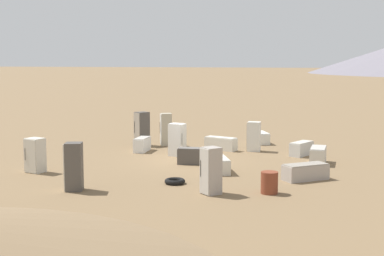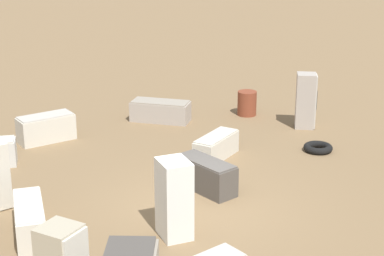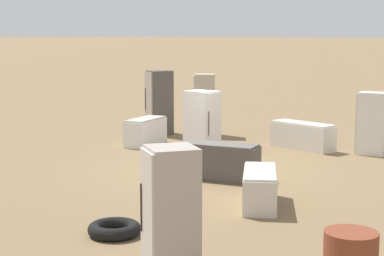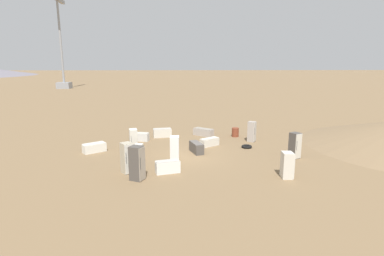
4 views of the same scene
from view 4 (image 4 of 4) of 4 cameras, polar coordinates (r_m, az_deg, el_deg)
The scene contains 19 objects.
ground_plane at distance 21.46m, azimuth -0.54°, elevation -5.27°, with size 1000.00×1000.00×0.00m, color brown.
power_pylon_0 at distance 94.47m, azimuth -23.57°, elevation 12.51°, with size 10.39×3.56×29.69m.
discarded_fridge_0 at distance 18.22m, azimuth -12.29°, elevation -5.60°, with size 0.84×0.82×1.85m.
discarded_fridge_1 at distance 23.97m, azimuth 3.37°, elevation -2.68°, with size 1.35×1.65×0.65m.
discarded_fridge_2 at distance 23.29m, azimuth -11.10°, elevation -2.11°, with size 0.81×0.69×1.59m.
discarded_fridge_3 at distance 23.39m, azimuth -18.10°, elevation -3.57°, with size 1.49×1.74×0.67m.
discarded_fridge_4 at distance 27.04m, azimuth -5.67°, elevation -0.91°, with size 0.90×1.69×0.79m.
discarded_fridge_5 at distance 21.69m, azimuth -10.50°, elevation -4.32°, with size 1.87×0.87×0.71m.
discarded_fridge_6 at distance 22.10m, azimuth 0.85°, elevation -3.74°, with size 1.71×1.00×0.77m.
discarded_fridge_7 at distance 20.18m, azimuth -3.33°, elevation -3.93°, with size 0.80×0.63×1.67m.
discarded_fridge_8 at distance 27.52m, azimuth 2.19°, elevation -0.77°, with size 1.78×1.89×0.66m.
discarded_fridge_9 at distance 25.71m, azimuth 11.32°, elevation -0.68°, with size 0.81×0.82×1.71m.
discarded_fridge_10 at distance 17.96m, azimuth 17.70°, elevation -6.74°, with size 0.80×0.70×1.50m.
discarded_fridge_11 at distance 17.00m, azimuth -10.44°, elevation -6.62°, with size 0.87×0.92×1.94m.
discarded_fridge_12 at distance 25.94m, azimuth -9.89°, elevation -1.66°, with size 0.98×1.61×0.71m.
discarded_fridge_13 at distance 21.84m, azimuth 19.01°, elevation -3.17°, with size 0.84×0.83×1.80m.
discarded_fridge_14 at distance 18.06m, azimuth -4.65°, elevation -7.36°, with size 0.89×1.53×0.75m.
scrap_tire at distance 23.83m, azimuth 10.38°, elevation -3.50°, with size 0.82×0.82×0.20m.
rusty_barrel at distance 27.36m, azimuth 8.25°, elevation -0.81°, with size 0.62×0.62×0.80m.
Camera 4 is at (20.47, -1.48, 6.24)m, focal length 28.00 mm.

